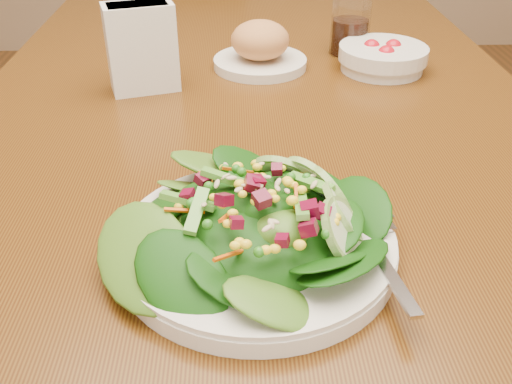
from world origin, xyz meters
TOP-DOWN VIEW (x-y plane):
  - dining_table at (0.00, 0.00)m, footprint 0.90×1.40m
  - chair_far at (-0.17, 1.00)m, footprint 0.42×0.43m
  - salad_plate at (-0.00, -0.39)m, footprint 0.28×0.28m
  - bread_plate at (0.01, 0.14)m, footprint 0.17×0.17m
  - tomato_bowl at (0.23, 0.12)m, footprint 0.15×0.15m
  - drinking_glass at (0.18, 0.21)m, footprint 0.07×0.07m
  - napkin_holder at (-0.18, 0.05)m, footprint 0.12×0.09m

SIDE VIEW (x-z plane):
  - chair_far at x=-0.17m, z-range 0.03..0.88m
  - dining_table at x=0.00m, z-range 0.27..1.02m
  - tomato_bowl at x=0.23m, z-range 0.75..0.80m
  - salad_plate at x=0.00m, z-range 0.74..0.82m
  - bread_plate at x=0.01m, z-range 0.74..0.83m
  - drinking_glass at x=0.18m, z-range 0.74..0.87m
  - napkin_holder at x=-0.18m, z-range 0.75..0.89m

